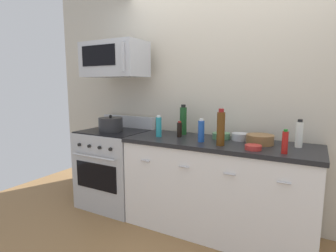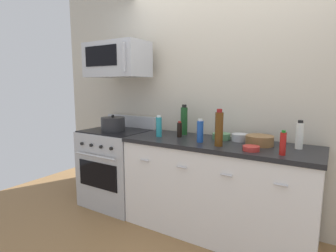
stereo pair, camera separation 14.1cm
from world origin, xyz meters
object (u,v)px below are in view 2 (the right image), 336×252
bottle_hot_sauce_red (283,143)px  stockpot (113,124)px  microwave (117,60)px  bottle_wine_green (184,120)px  bottle_wine_amber (219,129)px  bottle_soy_sauce_dark (180,130)px  bowl_wooden_salad (260,140)px  bottle_soda_blue (200,131)px  bowl_red_small (251,148)px  range_oven (117,166)px  bowl_steel_prep (240,137)px  bottle_dish_soap (159,127)px  bottle_vinegar_white (300,135)px  bowl_green_glaze (221,136)px

bottle_hot_sauce_red → stockpot: same height
microwave → bottle_wine_green: 1.08m
bottle_wine_amber → bottle_soy_sauce_dark: 0.54m
bottle_wine_amber → stockpot: (-1.36, 0.11, -0.08)m
bottle_hot_sauce_red → bowl_wooden_salad: bottle_hot_sauce_red is taller
bottle_soda_blue → bowl_red_small: (0.50, -0.09, -0.08)m
range_oven → bowl_steel_prep: 1.55m
bottle_hot_sauce_red → bottle_dish_soap: size_ratio=0.86×
bottle_vinegar_white → bowl_steel_prep: (-0.52, 0.06, -0.08)m
bottle_dish_soap → bottle_soy_sauce_dark: size_ratio=1.35×
bottle_wine_amber → bowl_wooden_salad: bearing=37.0°
bottle_soda_blue → bottle_wine_amber: size_ratio=0.67×
bottle_wine_amber → bottle_vinegar_white: 0.67m
bowl_green_glaze → stockpot: stockpot is taller
bowl_steel_prep → bowl_green_glaze: size_ratio=0.92×
bottle_hot_sauce_red → bowl_red_small: bearing=177.2°
bottle_hot_sauce_red → microwave: bearing=172.7°
bottle_wine_amber → bowl_red_small: bearing=-4.8°
bottle_hot_sauce_red → bottle_vinegar_white: 0.31m
bottle_wine_green → bottle_vinegar_white: 1.16m
microwave → bottle_hot_sauce_red: 2.05m
bottle_soda_blue → bowl_green_glaze: (0.12, 0.24, -0.07)m
stockpot → bottle_wine_green: bearing=15.6°
bottle_wine_amber → bottle_vinegar_white: size_ratio=1.35×
bottle_wine_green → bottle_dish_soap: bearing=-124.3°
bottle_wine_green → bowl_red_small: size_ratio=2.39×
microwave → bowl_green_glaze: bearing=4.3°
bottle_soy_sauce_dark → bowl_wooden_salad: bearing=3.2°
bottle_wine_green → bottle_vinegar_white: bearing=-3.9°
bottle_hot_sauce_red → bottle_soda_blue: size_ratio=0.87×
range_oven → bottle_dish_soap: 0.87m
bottle_vinegar_white → bottle_soda_blue: bearing=-166.7°
bowl_wooden_salad → bowl_red_small: bearing=-91.8°
bottle_wine_green → bowl_wooden_salad: bearing=-7.7°
bottle_soy_sauce_dark → stockpot: stockpot is taller
range_oven → bottle_wine_amber: (1.36, -0.16, 0.61)m
bottle_wine_green → stockpot: bearing=-164.4°
bottle_soda_blue → bottle_vinegar_white: bearing=13.3°
bowl_green_glaze → bottle_wine_green: bearing=175.3°
bowl_steel_prep → bowl_green_glaze: bearing=-174.5°
range_oven → bowl_green_glaze: (1.27, 0.14, 0.48)m
bowl_wooden_salad → bottle_wine_green: bearing=172.3°
microwave → bottle_soda_blue: (1.15, -0.14, -0.72)m
microwave → bottle_soda_blue: size_ratio=3.34×
bottle_wine_amber → bottle_dish_soap: bearing=172.4°
bowl_steel_prep → stockpot: 1.48m
bowl_red_small → stockpot: bearing=175.4°
bottle_vinegar_white → bowl_red_small: bearing=-138.8°
microwave → bottle_soy_sauce_dark: bearing=-1.6°
bottle_wine_amber → stockpot: 1.37m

